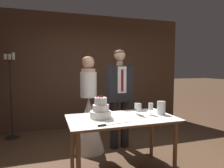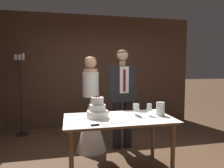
{
  "view_description": "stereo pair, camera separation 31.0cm",
  "coord_description": "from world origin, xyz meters",
  "px_view_note": "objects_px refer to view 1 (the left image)",
  "views": [
    {
      "loc": [
        -1.06,
        -2.55,
        1.47
      ],
      "look_at": [
        -0.11,
        0.39,
        1.22
      ],
      "focal_mm": 32.0,
      "sensor_mm": 36.0,
      "label": 1
    },
    {
      "loc": [
        -0.76,
        -2.63,
        1.47
      ],
      "look_at": [
        -0.11,
        0.39,
        1.22
      ],
      "focal_mm": 32.0,
      "sensor_mm": 36.0,
      "label": 2
    }
  ],
  "objects_px": {
    "candle_stand": "(11,95)",
    "groom": "(120,93)",
    "bride": "(89,117)",
    "cake_table": "(122,124)",
    "wine_glass_middle": "(151,107)",
    "wine_glass_far": "(139,108)",
    "cake_knife": "(109,125)",
    "wine_glass_near": "(137,106)",
    "hurricane_candle": "(161,108)",
    "tiered_cake": "(101,110)"
  },
  "relations": [
    {
      "from": "candle_stand",
      "to": "cake_table",
      "type": "bearing_deg",
      "value": -50.17
    },
    {
      "from": "cake_knife",
      "to": "candle_stand",
      "type": "height_order",
      "value": "candle_stand"
    },
    {
      "from": "hurricane_candle",
      "to": "groom",
      "type": "relative_size",
      "value": 0.11
    },
    {
      "from": "tiered_cake",
      "to": "groom",
      "type": "xyz_separation_m",
      "value": [
        0.57,
        0.81,
        0.11
      ]
    },
    {
      "from": "wine_glass_far",
      "to": "candle_stand",
      "type": "height_order",
      "value": "candle_stand"
    },
    {
      "from": "wine_glass_middle",
      "to": "wine_glass_far",
      "type": "height_order",
      "value": "wine_glass_far"
    },
    {
      "from": "hurricane_candle",
      "to": "candle_stand",
      "type": "distance_m",
      "value": 3.06
    },
    {
      "from": "wine_glass_far",
      "to": "hurricane_candle",
      "type": "bearing_deg",
      "value": -5.23
    },
    {
      "from": "wine_glass_near",
      "to": "wine_glass_middle",
      "type": "xyz_separation_m",
      "value": [
        0.17,
        -0.11,
        0.0
      ]
    },
    {
      "from": "cake_table",
      "to": "tiered_cake",
      "type": "height_order",
      "value": "tiered_cake"
    },
    {
      "from": "groom",
      "to": "candle_stand",
      "type": "bearing_deg",
      "value": 149.65
    },
    {
      "from": "cake_table",
      "to": "wine_glass_far",
      "type": "bearing_deg",
      "value": 2.92
    },
    {
      "from": "wine_glass_near",
      "to": "hurricane_candle",
      "type": "bearing_deg",
      "value": -20.47
    },
    {
      "from": "cake_knife",
      "to": "groom",
      "type": "relative_size",
      "value": 0.25
    },
    {
      "from": "cake_knife",
      "to": "wine_glass_far",
      "type": "bearing_deg",
      "value": 19.4
    },
    {
      "from": "cake_knife",
      "to": "groom",
      "type": "xyz_separation_m",
      "value": [
        0.56,
        1.16,
        0.2
      ]
    },
    {
      "from": "wine_glass_middle",
      "to": "wine_glass_far",
      "type": "distance_m",
      "value": 0.18
    },
    {
      "from": "wine_glass_far",
      "to": "bride",
      "type": "distance_m",
      "value": 1.06
    },
    {
      "from": "hurricane_candle",
      "to": "bride",
      "type": "bearing_deg",
      "value": 135.21
    },
    {
      "from": "cake_table",
      "to": "groom",
      "type": "height_order",
      "value": "groom"
    },
    {
      "from": "cake_table",
      "to": "groom",
      "type": "xyz_separation_m",
      "value": [
        0.29,
        0.86,
        0.3
      ]
    },
    {
      "from": "candle_stand",
      "to": "groom",
      "type": "bearing_deg",
      "value": -30.35
    },
    {
      "from": "cake_knife",
      "to": "hurricane_candle",
      "type": "xyz_separation_m",
      "value": [
        0.88,
        0.28,
        0.08
      ]
    },
    {
      "from": "candle_stand",
      "to": "bride",
      "type": "bearing_deg",
      "value": -39.5
    },
    {
      "from": "hurricane_candle",
      "to": "cake_table",
      "type": "bearing_deg",
      "value": 178.34
    },
    {
      "from": "bride",
      "to": "candle_stand",
      "type": "xyz_separation_m",
      "value": [
        -1.39,
        1.15,
        0.29
      ]
    },
    {
      "from": "candle_stand",
      "to": "wine_glass_far",
      "type": "bearing_deg",
      "value": -45.81
    },
    {
      "from": "wine_glass_near",
      "to": "groom",
      "type": "relative_size",
      "value": 0.09
    },
    {
      "from": "cake_table",
      "to": "candle_stand",
      "type": "distance_m",
      "value": 2.63
    },
    {
      "from": "tiered_cake",
      "to": "wine_glass_far",
      "type": "xyz_separation_m",
      "value": [
        0.55,
        -0.04,
        0.01
      ]
    },
    {
      "from": "cake_knife",
      "to": "bride",
      "type": "bearing_deg",
      "value": 79.64
    },
    {
      "from": "tiered_cake",
      "to": "candle_stand",
      "type": "xyz_separation_m",
      "value": [
        -1.4,
        1.96,
        0.01
      ]
    },
    {
      "from": "cake_table",
      "to": "wine_glass_middle",
      "type": "xyz_separation_m",
      "value": [
        0.44,
        -0.0,
        0.21
      ]
    },
    {
      "from": "tiered_cake",
      "to": "bride",
      "type": "relative_size",
      "value": 0.18
    },
    {
      "from": "groom",
      "to": "cake_knife",
      "type": "bearing_deg",
      "value": -115.84
    },
    {
      "from": "bride",
      "to": "cake_table",
      "type": "bearing_deg",
      "value": -71.74
    },
    {
      "from": "cake_knife",
      "to": "candle_stand",
      "type": "distance_m",
      "value": 2.71
    },
    {
      "from": "bride",
      "to": "candle_stand",
      "type": "height_order",
      "value": "candle_stand"
    },
    {
      "from": "wine_glass_middle",
      "to": "bride",
      "type": "relative_size",
      "value": 0.1
    },
    {
      "from": "wine_glass_near",
      "to": "candle_stand",
      "type": "bearing_deg",
      "value": 135.68
    },
    {
      "from": "wine_glass_middle",
      "to": "hurricane_candle",
      "type": "height_order",
      "value": "hurricane_candle"
    },
    {
      "from": "wine_glass_near",
      "to": "wine_glass_far",
      "type": "height_order",
      "value": "wine_glass_far"
    },
    {
      "from": "cake_knife",
      "to": "wine_glass_far",
      "type": "xyz_separation_m",
      "value": [
        0.54,
        0.31,
        0.11
      ]
    },
    {
      "from": "wine_glass_near",
      "to": "hurricane_candle",
      "type": "xyz_separation_m",
      "value": [
        0.33,
        -0.12,
        -0.02
      ]
    },
    {
      "from": "wine_glass_far",
      "to": "bride",
      "type": "bearing_deg",
      "value": 122.87
    },
    {
      "from": "wine_glass_far",
      "to": "groom",
      "type": "xyz_separation_m",
      "value": [
        0.02,
        0.85,
        0.1
      ]
    },
    {
      "from": "groom",
      "to": "hurricane_candle",
      "type": "bearing_deg",
      "value": -70.17
    },
    {
      "from": "bride",
      "to": "groom",
      "type": "height_order",
      "value": "groom"
    },
    {
      "from": "tiered_cake",
      "to": "wine_glass_far",
      "type": "height_order",
      "value": "tiered_cake"
    },
    {
      "from": "cake_table",
      "to": "bride",
      "type": "xyz_separation_m",
      "value": [
        -0.29,
        0.86,
        -0.09
      ]
    }
  ]
}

